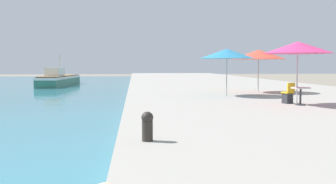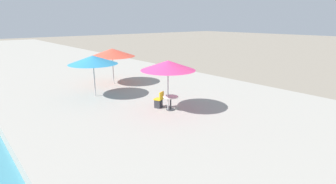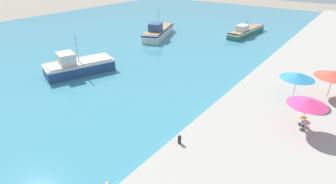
% 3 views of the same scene
% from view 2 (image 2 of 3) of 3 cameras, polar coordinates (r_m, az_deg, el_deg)
% --- Properties ---
extents(quay_promenade, '(16.00, 90.00, 0.65)m').
position_cam_2_polar(quay_promenade, '(29.10, -21.09, 4.63)').
color(quay_promenade, '#A39E93').
rests_on(quay_promenade, ground_plane).
extents(cafe_umbrella_pink, '(2.80, 2.80, 2.64)m').
position_cam_2_polar(cafe_umbrella_pink, '(13.23, -0.00, 5.82)').
color(cafe_umbrella_pink, '#B7B7B7').
rests_on(cafe_umbrella_pink, quay_promenade).
extents(cafe_umbrella_white, '(2.97, 2.97, 2.55)m').
position_cam_2_polar(cafe_umbrella_white, '(16.50, -16.02, 6.76)').
color(cafe_umbrella_white, '#B7B7B7').
rests_on(cafe_umbrella_white, quay_promenade).
extents(cafe_umbrella_striped, '(3.30, 3.30, 2.60)m').
position_cam_2_polar(cafe_umbrella_striped, '(19.68, -12.06, 8.41)').
color(cafe_umbrella_striped, '#B7B7B7').
rests_on(cafe_umbrella_striped, quay_promenade).
extents(cafe_table, '(0.80, 0.80, 0.74)m').
position_cam_2_polar(cafe_table, '(13.73, 0.57, -1.80)').
color(cafe_table, '#333338').
rests_on(cafe_table, quay_promenade).
extents(cafe_chair_left, '(0.53, 0.54, 0.91)m').
position_cam_2_polar(cafe_chair_left, '(14.14, -2.01, -2.18)').
color(cafe_chair_left, '#2D2D33').
rests_on(cafe_chair_left, quay_promenade).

